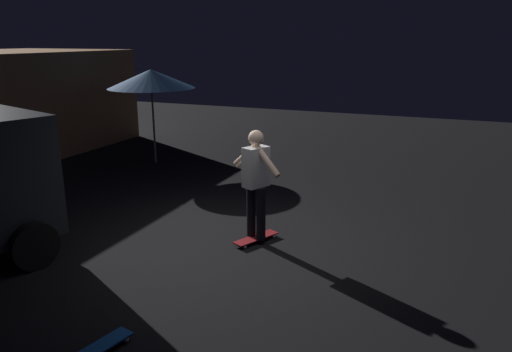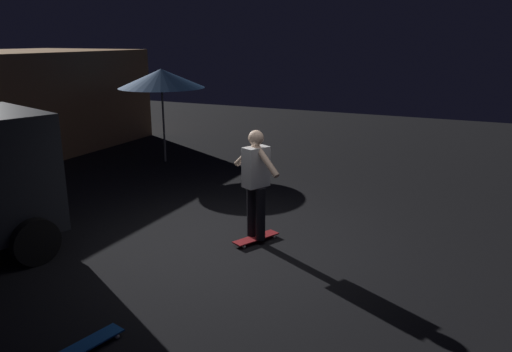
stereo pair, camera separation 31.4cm
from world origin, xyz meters
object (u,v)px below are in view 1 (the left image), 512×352
object	(u,v)px
skater	(256,177)
skateboard_ridden	(256,238)
patio_umbrella	(151,79)
skateboard_spare	(97,349)

from	to	relation	value
skater	skateboard_ridden	bearing A→B (deg)	0.00
patio_umbrella	skateboard_ridden	bearing A→B (deg)	-130.78
skateboard_ridden	skateboard_spare	xyz separation A→B (m)	(-3.19, 0.39, 0.00)
skateboard_ridden	skater	distance (m)	0.98
patio_umbrella	skateboard_spare	size ratio (longest dim) A/B	2.86
skateboard_ridden	skater	world-z (taller)	skater
skateboard_ridden	skater	size ratio (longest dim) A/B	0.47
patio_umbrella	skateboard_spare	xyz separation A→B (m)	(-6.85, -3.85, -2.02)
skateboard_spare	skater	distance (m)	3.36
skateboard_ridden	skateboard_spare	world-z (taller)	same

